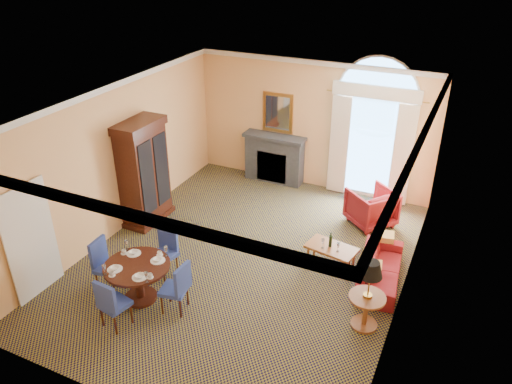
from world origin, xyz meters
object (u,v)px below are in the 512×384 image
at_px(armoire, 143,174).
at_px(sofa, 380,268).
at_px(coffee_table, 331,249).
at_px(armchair, 371,207).
at_px(side_table, 369,287).
at_px(dining_table, 138,274).

height_order(armoire, sofa, armoire).
bearing_deg(coffee_table, armchair, 91.91).
distance_m(armoire, side_table, 5.50).
relative_size(armchair, coffee_table, 0.89).
distance_m(coffee_table, side_table, 1.68).
bearing_deg(side_table, armchair, 102.08).
xyz_separation_m(armoire, sofa, (5.27, -0.02, -0.87)).
bearing_deg(armoire, coffee_table, -0.65).
xyz_separation_m(armoire, dining_table, (1.54, -2.35, -0.59)).
xyz_separation_m(dining_table, coffee_table, (2.78, 2.31, -0.10)).
xyz_separation_m(sofa, armchair, (-0.65, 1.95, 0.15)).
height_order(armoire, coffee_table, armoire).
height_order(sofa, armchair, armchair).
bearing_deg(sofa, armoire, 83.74).
distance_m(armoire, coffee_table, 4.38).
distance_m(dining_table, sofa, 4.41).
distance_m(dining_table, armchair, 5.28).
height_order(armchair, side_table, side_table).
bearing_deg(sofa, coffee_table, 85.65).
xyz_separation_m(sofa, side_table, (0.05, -1.32, 0.54)).
relative_size(dining_table, coffee_table, 1.12).
bearing_deg(dining_table, sofa, 32.01).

